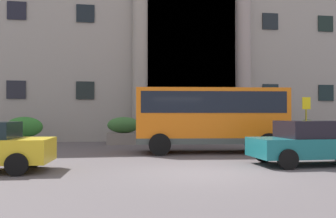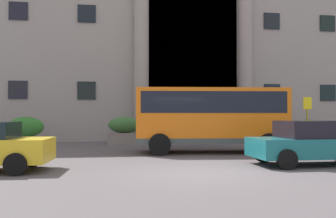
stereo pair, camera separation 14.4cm
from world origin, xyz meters
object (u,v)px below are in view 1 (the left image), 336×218
object	(u,v)px
hedge_planter_far_west	(226,132)
hedge_planter_east	(124,131)
hedge_planter_west	(24,132)
bus_stop_sign	(306,116)
hedge_planter_entrance_left	(307,131)
parked_sedan_far	(315,142)
orange_minibus	(210,115)

from	to	relation	value
hedge_planter_far_west	hedge_planter_east	world-z (taller)	hedge_planter_east
hedge_planter_west	bus_stop_sign	bearing A→B (deg)	-13.04
hedge_planter_west	hedge_planter_entrance_left	bearing A→B (deg)	0.98
hedge_planter_east	parked_sedan_far	distance (m)	11.25
hedge_planter_east	parked_sedan_far	bearing A→B (deg)	-58.33
bus_stop_sign	hedge_planter_far_west	size ratio (longest dim) A/B	1.15
hedge_planter_far_west	hedge_planter_east	bearing A→B (deg)	177.49
orange_minibus	hedge_planter_far_west	bearing A→B (deg)	71.18
bus_stop_sign	hedge_planter_far_west	world-z (taller)	bus_stop_sign
hedge_planter_west	hedge_planter_east	size ratio (longest dim) A/B	1.04
orange_minibus	hedge_planter_entrance_left	distance (m)	9.02
orange_minibus	bus_stop_sign	bearing A→B (deg)	21.66
hedge_planter_east	hedge_planter_entrance_left	bearing A→B (deg)	-0.85
hedge_planter_entrance_left	hedge_planter_west	bearing A→B (deg)	-179.02
bus_stop_sign	hedge_planter_west	size ratio (longest dim) A/B	1.28
hedge_planter_west	hedge_planter_far_west	xyz separation A→B (m)	(11.06, 0.18, -0.07)
orange_minibus	parked_sedan_far	world-z (taller)	orange_minibus
hedge_planter_west	parked_sedan_far	xyz separation A→B (m)	(11.11, -9.14, -0.01)
hedge_planter_entrance_left	hedge_planter_east	distance (m)	10.97
orange_minibus	parked_sedan_far	xyz separation A→B (m)	(2.36, -4.38, -0.92)
orange_minibus	hedge_planter_west	distance (m)	10.00
hedge_planter_far_west	hedge_planter_east	xyz separation A→B (m)	(-5.85, 0.26, 0.06)
parked_sedan_far	hedge_planter_far_west	bearing A→B (deg)	90.56
hedge_planter_west	parked_sedan_far	world-z (taller)	hedge_planter_west
orange_minibus	hedge_planter_east	world-z (taller)	orange_minibus
hedge_planter_west	parked_sedan_far	size ratio (longest dim) A/B	0.47
orange_minibus	hedge_planter_east	distance (m)	6.35
bus_stop_sign	hedge_planter_east	size ratio (longest dim) A/B	1.34
hedge_planter_entrance_left	parked_sedan_far	distance (m)	10.69
hedge_planter_entrance_left	parked_sedan_far	bearing A→B (deg)	-118.26
bus_stop_sign	hedge_planter_east	xyz separation A→B (m)	(-8.91, 3.71, -0.83)
orange_minibus	hedge_planter_east	bearing A→B (deg)	130.55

